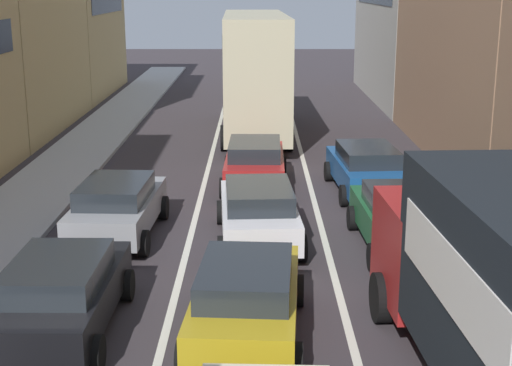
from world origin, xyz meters
name	(u,v)px	position (x,y,z in m)	size (l,w,h in m)	color
sidewalk_left	(64,167)	(-6.70, 20.00, 0.07)	(2.60, 64.00, 0.14)	#B2B2B2
lane_stripe_left	(207,168)	(-1.70, 20.00, 0.01)	(0.16, 60.00, 0.01)	silver
lane_stripe_right	(304,168)	(1.70, 20.00, 0.01)	(0.16, 60.00, 0.01)	silver
removalist_box_truck	(508,283)	(3.70, 4.84, 1.97)	(3.01, 7.81, 3.58)	#A51E1E
sedan_centre_lane_second	(245,298)	(-0.20, 7.01, 0.80)	(2.29, 4.41, 1.49)	#B29319
wagon_left_lane_second	(60,293)	(-3.58, 7.23, 0.80)	(2.10, 4.32, 1.49)	black
hatchback_centre_lane_third	(257,211)	(0.03, 12.31, 0.80)	(2.26, 4.39, 1.49)	silver
sedan_left_lane_third	(116,206)	(-3.54, 12.72, 0.80)	(2.21, 4.37, 1.49)	gray
coupe_centre_lane_fourth	(254,162)	(-0.06, 17.61, 0.80)	(2.12, 4.33, 1.49)	#A51E1E
sedan_right_lane_behind_truck	(400,217)	(3.47, 11.79, 0.80)	(2.19, 4.37, 1.49)	#19592D
wagon_right_lane_far	(365,168)	(3.35, 16.86, 0.80)	(2.28, 4.40, 1.49)	#194C8C
bus_mid_queue_primary	(254,68)	(-0.07, 26.08, 2.83)	(3.00, 10.56, 5.06)	#BFB793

